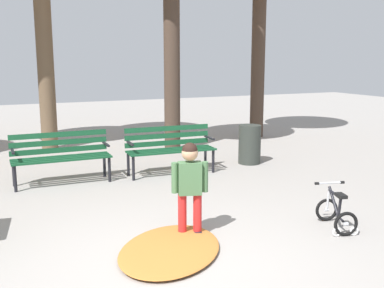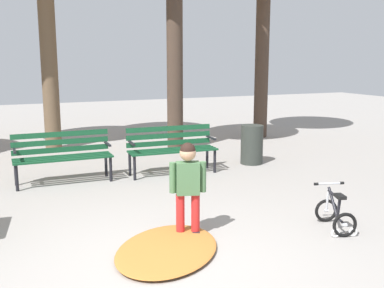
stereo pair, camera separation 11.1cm
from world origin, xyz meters
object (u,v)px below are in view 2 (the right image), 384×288
Objects in this scene: kids_bicycle at (335,214)px; park_bench_left at (171,146)px; trash_bin at (252,144)px; child_standing at (188,181)px; park_bench_far_left at (62,153)px.

park_bench_left is at bearing 103.74° from kids_bicycle.
trash_bin reaches higher than kids_bicycle.
child_standing is 1.46× the size of trash_bin.
child_standing is at bearing -131.56° from trash_bin.
child_standing reaches higher than trash_bin.
kids_bicycle is (1.74, -0.52, -0.47)m from child_standing.
park_bench_far_left is 4.50m from kids_bicycle.
park_bench_left is at bearing 72.66° from child_standing.
child_standing reaches higher than park_bench_left.
park_bench_far_left and park_bench_left have the same top height.
park_bench_far_left is at bearing 108.25° from child_standing.
child_standing is (-0.90, -2.90, 0.16)m from park_bench_left.
trash_bin is at bearing 75.60° from kids_bicycle.
park_bench_left is 2.10× the size of trash_bin.
park_bench_far_left is 1.42× the size of child_standing.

